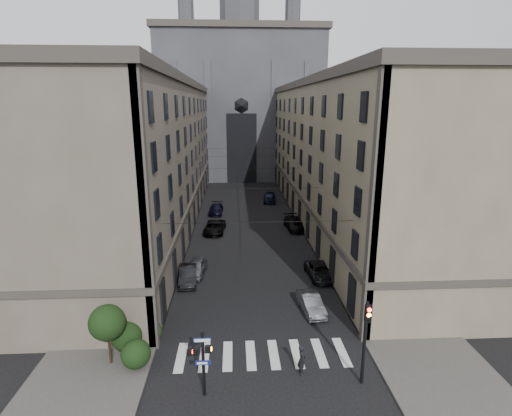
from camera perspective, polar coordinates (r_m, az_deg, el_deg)
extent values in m
plane|color=black|center=(23.71, 1.88, -27.11)|extent=(260.00, 260.00, 0.00)
cube|color=#383533|center=(56.56, -12.06, -1.84)|extent=(7.00, 80.00, 0.15)
cube|color=#383533|center=(57.19, 9.21, -1.52)|extent=(7.00, 80.00, 0.15)
cube|color=beige|center=(27.63, 0.91, -20.20)|extent=(11.00, 3.20, 0.01)
cube|color=#50483D|center=(55.32, -15.65, 7.04)|extent=(13.00, 60.00, 18.00)
cube|color=#38332D|center=(54.97, -16.34, 16.79)|extent=(13.60, 60.60, 0.90)
cube|color=#38332D|center=(56.12, -15.31, 2.18)|extent=(13.40, 60.30, 0.50)
cube|color=brown|center=(56.14, 12.60, 7.33)|extent=(13.00, 60.00, 18.00)
cube|color=#38332D|center=(55.79, 13.16, 16.94)|extent=(13.60, 60.60, 0.90)
cube|color=#38332D|center=(56.92, 12.34, 2.53)|extent=(13.40, 60.30, 0.50)
cube|color=#2D2D33|center=(92.64, -2.24, 14.12)|extent=(34.00, 22.00, 30.00)
cube|color=#38332D|center=(93.80, -2.35, 23.63)|extent=(35.00, 23.00, 1.20)
cylinder|color=#2D2D33|center=(95.04, -2.39, 27.50)|extent=(8.40, 8.40, 14.00)
cone|color=#2D2D33|center=(92.86, 5.31, 27.45)|extent=(3.20, 3.20, 13.00)
cube|color=black|center=(82.06, -2.05, 8.46)|extent=(6.00, 0.30, 14.00)
cylinder|color=black|center=(23.64, -7.53, -21.18)|extent=(0.18, 0.18, 4.00)
cube|color=orange|center=(23.10, -6.87, -19.38)|extent=(0.34, 0.24, 0.38)
cube|color=#FF0C07|center=(23.35, -8.56, -19.63)|extent=(0.34, 0.24, 0.38)
cube|color=navy|center=(22.66, -7.69, -18.19)|extent=(0.95, 0.05, 0.24)
cube|color=navy|center=(23.44, -7.57, -21.07)|extent=(0.85, 0.05, 0.27)
cylinder|color=black|center=(24.73, 15.22, -18.16)|extent=(0.20, 0.20, 5.20)
cube|color=black|center=(23.55, 15.72, -14.33)|extent=(0.34, 0.30, 1.00)
cylinder|color=#FF0C07|center=(23.26, 15.91, -13.82)|extent=(0.22, 0.05, 0.22)
cylinder|color=orange|center=(23.41, 15.85, -14.51)|extent=(0.22, 0.05, 0.22)
cylinder|color=black|center=(23.57, 15.80, -15.19)|extent=(0.22, 0.05, 0.22)
sphere|color=black|center=(26.87, -16.78, -19.33)|extent=(1.80, 1.80, 1.80)
sphere|color=black|center=(28.52, -17.99, -17.04)|extent=(2.00, 2.00, 2.00)
sphere|color=black|center=(29.19, -14.67, -16.67)|extent=(1.40, 1.40, 1.40)
cylinder|color=black|center=(27.54, -20.20, -17.98)|extent=(0.16, 0.16, 2.40)
sphere|color=black|center=(26.74, -20.51, -15.07)|extent=(2.20, 2.20, 2.20)
cylinder|color=black|center=(28.88, 0.26, -2.04)|extent=(14.00, 0.03, 0.03)
cylinder|color=black|center=(40.51, -0.77, 2.82)|extent=(14.00, 0.03, 0.03)
cylinder|color=black|center=(53.29, -1.38, 5.67)|extent=(14.00, 0.03, 0.03)
cylinder|color=black|center=(66.16, -1.75, 7.42)|extent=(14.00, 0.03, 0.03)
cylinder|color=black|center=(78.08, -1.99, 8.52)|extent=(14.00, 0.03, 0.03)
cylinder|color=black|center=(54.32, -2.78, 5.40)|extent=(0.03, 60.00, 0.03)
cylinder|color=black|center=(54.40, -0.03, 5.43)|extent=(0.03, 60.00, 0.03)
imported|color=slate|center=(38.83, -8.52, -8.39)|extent=(2.08, 4.33, 1.43)
imported|color=black|center=(37.30, -9.71, -9.40)|extent=(1.94, 4.58, 1.47)
imported|color=black|center=(50.70, -5.92, -2.74)|extent=(2.85, 5.43, 1.46)
imported|color=black|center=(59.45, -5.72, -0.16)|extent=(2.14, 4.87, 1.39)
imported|color=slate|center=(32.38, 7.85, -13.34)|extent=(1.89, 4.23, 1.35)
imported|color=black|center=(38.19, 9.08, -8.94)|extent=(2.45, 4.74, 1.28)
imported|color=black|center=(52.03, 5.52, -2.23)|extent=(2.63, 5.45, 1.53)
imported|color=black|center=(66.23, 1.96, 1.55)|extent=(2.42, 5.02, 1.65)
imported|color=black|center=(25.69, 6.54, -20.72)|extent=(0.49, 0.72, 1.92)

